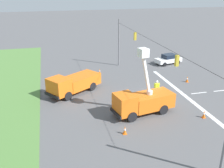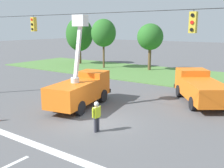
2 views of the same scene
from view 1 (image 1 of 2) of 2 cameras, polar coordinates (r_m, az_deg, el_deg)
name	(u,v)px [view 1 (image 1 of 2)]	position (r m, az deg, el deg)	size (l,w,h in m)	color
ground_plane	(149,98)	(30.02, 8.07, -3.11)	(200.00, 200.00, 0.00)	#565659
lane_markings	(195,93)	(32.53, 17.62, -1.96)	(17.60, 15.25, 0.01)	silver
signal_gantry	(151,62)	(28.53, 8.52, 4.67)	(26.20, 0.33, 7.20)	slate
utility_truck_bucket_lift	(143,100)	(26.00, 6.66, -3.58)	(3.37, 6.54, 6.68)	orange
utility_truck_support_near	(73,83)	(31.09, -8.47, 0.20)	(5.88, 6.91, 2.35)	orange
sedan_white	(168,59)	(43.08, 12.19, 5.34)	(2.67, 4.58, 1.56)	white
road_worker	(157,87)	(30.73, 9.71, -0.59)	(0.29, 0.65, 1.77)	#383842
traffic_cone_foreground_left	(100,71)	(37.57, -2.73, 2.78)	(0.36, 0.36, 0.76)	orange
traffic_cone_foreground_right	(125,130)	(22.98, 2.80, -9.99)	(0.36, 0.36, 0.77)	orange
traffic_cone_mid_left	(187,79)	(35.78, 16.07, 1.04)	(0.36, 0.36, 0.81)	orange
traffic_cone_mid_right	(204,114)	(27.01, 19.39, -6.20)	(0.36, 0.36, 0.77)	orange
traffic_cone_near_bucket	(97,75)	(36.04, -3.37, 1.98)	(0.36, 0.36, 0.79)	orange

